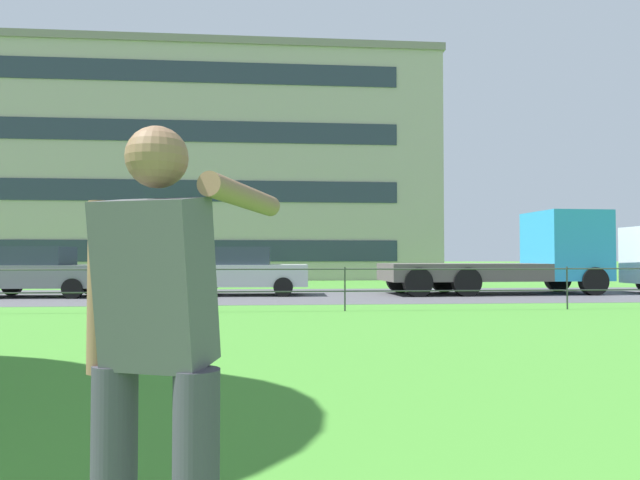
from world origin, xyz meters
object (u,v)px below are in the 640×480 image
car_grey_far_right (40,272)px  person_thrower (157,346)px  flatbed_truck_right (524,257)px  apartment_building_background (167,178)px  car_silver_center (243,271)px

car_grey_far_right → person_thrower: bearing=-67.2°
person_thrower → car_grey_far_right: size_ratio=0.42×
car_grey_far_right → flatbed_truck_right: size_ratio=0.55×
person_thrower → apartment_building_background: size_ratio=0.05×
flatbed_truck_right → car_silver_center: bearing=180.0°
person_thrower → car_grey_far_right: person_thrower is taller
car_silver_center → flatbed_truck_right: size_ratio=0.55×
car_grey_far_right → car_silver_center: same height
car_grey_far_right → apartment_building_background: bearing=89.3°
car_grey_far_right → car_silver_center: size_ratio=1.00×
person_thrower → flatbed_truck_right: bearing=61.5°
apartment_building_background → flatbed_truck_right: bearing=-51.3°
person_thrower → apartment_building_background: bearing=100.4°
person_thrower → car_silver_center: person_thrower is taller
apartment_building_background → car_silver_center: bearing=-72.7°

